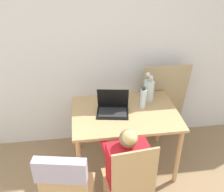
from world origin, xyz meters
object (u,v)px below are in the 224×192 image
chair_spare (65,185)px  water_bottle (143,98)px  chair_occupied (129,183)px  laptop (113,106)px  person_seated (126,161)px  flower_vase (149,89)px

chair_spare → water_bottle: water_bottle is taller
chair_occupied → water_bottle: size_ratio=3.89×
chair_spare → laptop: laptop is taller
person_seated → flower_vase: bearing=-122.5°
chair_occupied → water_bottle: 0.92m
chair_spare → laptop: size_ratio=2.65×
laptop → flower_vase: flower_vase is taller
chair_occupied → person_seated: size_ratio=0.95×
person_seated → flower_vase: size_ratio=2.92×
person_seated → water_bottle: (0.31, 0.67, 0.23)m
chair_spare → flower_vase: bearing=-121.4°
chair_occupied → flower_vase: bearing=-118.7°
chair_spare → laptop: (0.50, 0.85, 0.15)m
person_seated → flower_vase: flower_vase is taller
person_seated → laptop: 0.67m
chair_occupied → laptop: size_ratio=2.62×
chair_spare → laptop: bearing=-109.6°
chair_spare → chair_occupied: bearing=-160.9°
chair_spare → flower_vase: size_ratio=2.80×
chair_spare → water_bottle: bearing=-122.7°
flower_vase → water_bottle: (-0.10, -0.15, -0.02)m
flower_vase → water_bottle: flower_vase is taller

